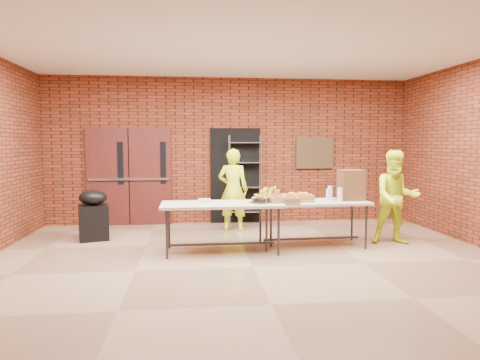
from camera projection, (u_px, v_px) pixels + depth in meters
name	position (u px, v px, depth m)	size (l,w,h in m)	color
room	(253.00, 156.00, 6.00)	(8.08, 7.08, 3.28)	brown
double_doors	(129.00, 177.00, 9.20)	(1.78, 0.12, 2.10)	#4A1715
dark_doorway	(235.00, 176.00, 9.48)	(1.10, 0.06, 2.10)	black
bronze_plaque	(315.00, 153.00, 9.63)	(0.85, 0.04, 0.70)	#3F2A19
wire_rack	(245.00, 180.00, 9.37)	(0.71, 0.24, 1.94)	#ACACB3
table_left	(222.00, 207.00, 6.93)	(1.96, 0.82, 0.80)	#BCAA8F
table_right	(312.00, 205.00, 7.34)	(1.92, 0.84, 0.78)	#BCAA8F
basket_bananas	(270.00, 198.00, 7.20)	(0.49, 0.38, 0.15)	olive
basket_oranges	(298.00, 198.00, 7.29)	(0.48, 0.37, 0.15)	olive
basket_apples	(284.00, 200.00, 7.04)	(0.45, 0.35, 0.14)	olive
muffin_tray	(261.00, 200.00, 6.97)	(0.37, 0.37, 0.09)	#12461A
napkin_box	(204.00, 201.00, 6.94)	(0.19, 0.13, 0.06)	silver
coffee_dispenser	(351.00, 185.00, 7.46)	(0.40, 0.36, 0.53)	#512F1C
cup_stack_front	(328.00, 196.00, 7.17)	(0.07, 0.07, 0.22)	silver
cup_stack_mid	(340.00, 195.00, 7.21)	(0.08, 0.08, 0.24)	silver
cup_stack_back	(330.00, 193.00, 7.41)	(0.08, 0.08, 0.25)	silver
covered_grill	(93.00, 215.00, 7.81)	(0.60, 0.54, 0.92)	black
volunteer_woman	(233.00, 190.00, 8.64)	(0.61, 0.40, 1.67)	#DFF71B
volunteer_man	(396.00, 197.00, 7.50)	(0.80, 0.63, 1.65)	#DFF71B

